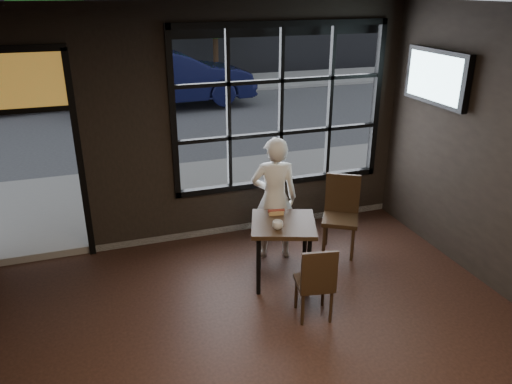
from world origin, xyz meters
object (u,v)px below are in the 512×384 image
object	(u,v)px
chair_near	(314,280)
navy_car	(169,78)
man	(274,199)
cafe_table	(283,252)

from	to	relation	value
chair_near	navy_car	bearing A→B (deg)	-81.25
man	chair_near	bearing A→B (deg)	101.49
cafe_table	chair_near	size ratio (longest dim) A/B	0.91
chair_near	man	bearing A→B (deg)	-82.22
man	cafe_table	bearing A→B (deg)	92.97
cafe_table	chair_near	distance (m)	0.75
cafe_table	navy_car	world-z (taller)	navy_car
navy_car	cafe_table	bearing A→B (deg)	174.78
cafe_table	navy_car	xyz separation A→B (m)	(0.30, 9.76, 0.50)
cafe_table	man	distance (m)	0.77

